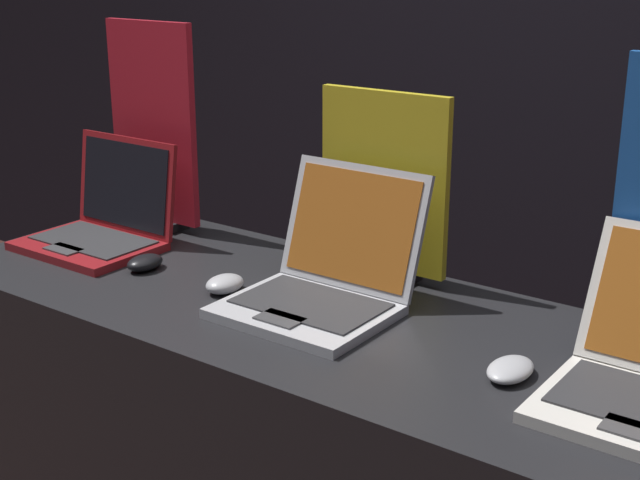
# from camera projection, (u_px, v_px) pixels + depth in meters

# --- Properties ---
(wall_back) EXTENTS (8.00, 0.05, 2.80)m
(wall_back) POSITION_uv_depth(u_px,v_px,m) (602.00, 20.00, 2.86)
(wall_back) COLOR black
(wall_back) RESTS_ON ground_plane
(laptop_front) EXTENTS (0.33, 0.28, 0.26)m
(laptop_front) POSITION_uv_depth(u_px,v_px,m) (103.00, 221.00, 2.21)
(laptop_front) COLOR maroon
(laptop_front) RESTS_ON display_counter
(mouse_front) EXTENTS (0.06, 0.09, 0.03)m
(mouse_front) POSITION_uv_depth(u_px,v_px,m) (145.00, 263.00, 2.05)
(mouse_front) COLOR black
(mouse_front) RESTS_ON display_counter
(promo_stand_front) EXTENTS (0.28, 0.07, 0.53)m
(promo_stand_front) POSITION_uv_depth(u_px,v_px,m) (154.00, 131.00, 2.29)
(promo_stand_front) COLOR black
(promo_stand_front) RESTS_ON display_counter
(laptop_middle) EXTENTS (0.33, 0.35, 0.27)m
(laptop_middle) POSITION_uv_depth(u_px,v_px,m) (325.00, 277.00, 1.82)
(laptop_middle) COLOR #B7B7BC
(laptop_middle) RESTS_ON display_counter
(mouse_middle) EXTENTS (0.07, 0.09, 0.04)m
(mouse_middle) POSITION_uv_depth(u_px,v_px,m) (225.00, 284.00, 1.91)
(mouse_middle) COLOR #B2B2B7
(mouse_middle) RESTS_ON display_counter
(promo_stand_middle) EXTENTS (0.32, 0.07, 0.42)m
(promo_stand_middle) POSITION_uv_depth(u_px,v_px,m) (384.00, 191.00, 1.95)
(promo_stand_middle) COLOR black
(promo_stand_middle) RESTS_ON display_counter
(mouse_back) EXTENTS (0.07, 0.11, 0.03)m
(mouse_back) POSITION_uv_depth(u_px,v_px,m) (510.00, 369.00, 1.53)
(mouse_back) COLOR #B2B2B7
(mouse_back) RESTS_ON display_counter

